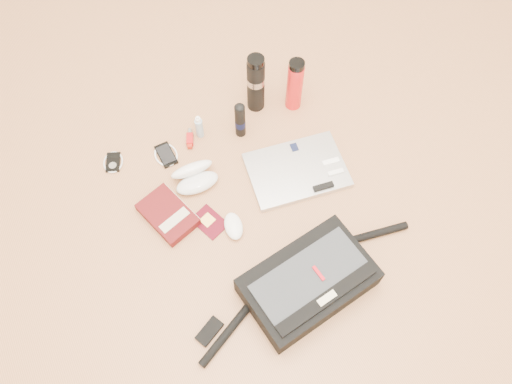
# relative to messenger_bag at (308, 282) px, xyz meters

# --- Properties ---
(ground) EXTENTS (4.00, 4.00, 0.00)m
(ground) POSITION_rel_messenger_bag_xyz_m (-0.02, 0.31, -0.06)
(ground) COLOR #B07449
(ground) RESTS_ON ground
(messenger_bag) EXTENTS (0.90, 0.32, 0.12)m
(messenger_bag) POSITION_rel_messenger_bag_xyz_m (0.00, 0.00, 0.00)
(messenger_bag) COLOR black
(messenger_bag) RESTS_ON ground
(laptop) EXTENTS (0.42, 0.32, 0.04)m
(laptop) POSITION_rel_messenger_bag_xyz_m (0.20, 0.43, -0.04)
(laptop) COLOR #BBBBBD
(laptop) RESTS_ON ground
(book) EXTENTS (0.20, 0.25, 0.04)m
(book) POSITION_rel_messenger_bag_xyz_m (-0.33, 0.48, -0.04)
(book) COLOR #4A0B0D
(book) RESTS_ON ground
(passport) EXTENTS (0.13, 0.15, 0.01)m
(passport) POSITION_rel_messenger_bag_xyz_m (-0.20, 0.39, -0.05)
(passport) COLOR #46040F
(passport) RESTS_ON ground
(mouse) EXTENTS (0.09, 0.13, 0.04)m
(mouse) POSITION_rel_messenger_bag_xyz_m (-0.13, 0.32, -0.04)
(mouse) COLOR white
(mouse) RESTS_ON ground
(sunglasses_case) EXTENTS (0.18, 0.15, 0.10)m
(sunglasses_case) POSITION_rel_messenger_bag_xyz_m (-0.17, 0.57, -0.02)
(sunglasses_case) COLOR silver
(sunglasses_case) RESTS_ON ground
(ipod) EXTENTS (0.10, 0.10, 0.01)m
(ipod) POSITION_rel_messenger_bag_xyz_m (-0.43, 0.80, -0.05)
(ipod) COLOR black
(ipod) RESTS_ON ground
(phone) EXTENTS (0.09, 0.12, 0.01)m
(phone) POSITION_rel_messenger_bag_xyz_m (-0.23, 0.74, -0.05)
(phone) COLOR black
(phone) RESTS_ON ground
(inhaler) EXTENTS (0.06, 0.09, 0.02)m
(inhaler) POSITION_rel_messenger_bag_xyz_m (-0.12, 0.76, -0.04)
(inhaler) COLOR #AD1316
(inhaler) RESTS_ON ground
(spray_bottle) EXTENTS (0.04, 0.04, 0.12)m
(spray_bottle) POSITION_rel_messenger_bag_xyz_m (-0.07, 0.77, -0.00)
(spray_bottle) COLOR #90B0C5
(spray_bottle) RESTS_ON ground
(aerosol_can) EXTENTS (0.05, 0.05, 0.18)m
(aerosol_can) POSITION_rel_messenger_bag_xyz_m (0.09, 0.70, 0.03)
(aerosol_can) COLOR black
(aerosol_can) RESTS_ON ground
(thermos_black) EXTENTS (0.09, 0.09, 0.28)m
(thermos_black) POSITION_rel_messenger_bag_xyz_m (0.21, 0.80, 0.09)
(thermos_black) COLOR black
(thermos_black) RESTS_ON ground
(thermos_red) EXTENTS (0.08, 0.08, 0.26)m
(thermos_red) POSITION_rel_messenger_bag_xyz_m (0.35, 0.73, 0.07)
(thermos_red) COLOR red
(thermos_red) RESTS_ON ground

